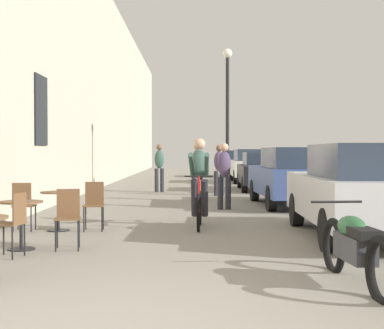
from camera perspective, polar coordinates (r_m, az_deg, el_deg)
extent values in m
plane|color=gray|center=(4.97, -5.61, -15.73)|extent=(88.00, 88.00, 0.00)
cube|color=#B7AD99|center=(19.34, -11.65, 9.62)|extent=(0.50, 68.00, 8.52)
cube|color=black|center=(14.50, -14.45, 5.22)|extent=(0.04, 1.10, 1.70)
cylinder|color=black|center=(8.97, -16.29, -8.02)|extent=(0.40, 0.40, 0.02)
cylinder|color=black|center=(8.92, -16.30, -5.82)|extent=(0.05, 0.05, 0.67)
cylinder|color=brown|center=(8.88, -16.32, -3.58)|extent=(0.64, 0.64, 0.02)
cylinder|color=black|center=(8.60, -10.93, -6.95)|extent=(0.02, 0.02, 0.45)
cylinder|color=black|center=(8.61, -13.09, -6.94)|extent=(0.02, 0.02, 0.45)
cylinder|color=black|center=(8.91, -10.84, -6.65)|extent=(0.02, 0.02, 0.45)
cylinder|color=black|center=(8.93, -12.93, -6.64)|extent=(0.02, 0.02, 0.45)
cube|color=brown|center=(8.73, -11.95, -5.27)|extent=(0.43, 0.43, 0.02)
cube|color=brown|center=(8.89, -11.89, -3.73)|extent=(0.34, 0.07, 0.42)
cylinder|color=black|center=(8.57, -17.89, -7.01)|extent=(0.02, 0.02, 0.45)
cylinder|color=black|center=(8.14, -17.10, -7.45)|extent=(0.02, 0.02, 0.45)
cylinder|color=black|center=(8.41, -15.99, -7.15)|extent=(0.02, 0.02, 0.45)
cube|color=brown|center=(8.32, -17.52, -5.62)|extent=(0.46, 0.46, 0.02)
cube|color=brown|center=(8.21, -16.44, -4.17)|extent=(0.10, 0.34, 0.42)
cylinder|color=black|center=(10.88, -12.83, -6.36)|extent=(0.40, 0.40, 0.02)
cylinder|color=black|center=(10.84, -12.84, -4.54)|extent=(0.05, 0.05, 0.67)
cylinder|color=brown|center=(10.81, -12.84, -2.70)|extent=(0.64, 0.64, 0.02)
cylinder|color=black|center=(11.21, -16.58, -5.05)|extent=(0.02, 0.02, 0.45)
cylinder|color=black|center=(11.13, -14.97, -5.09)|extent=(0.02, 0.02, 0.45)
cylinder|color=black|center=(10.90, -17.03, -5.24)|extent=(0.02, 0.02, 0.45)
cylinder|color=black|center=(10.81, -15.38, -5.28)|extent=(0.02, 0.02, 0.45)
cube|color=brown|center=(10.99, -16.00, -3.94)|extent=(0.39, 0.39, 0.02)
cube|color=brown|center=(10.80, -16.25, -2.87)|extent=(0.34, 0.03, 0.42)
cylinder|color=black|center=(10.55, -8.64, -5.41)|extent=(0.02, 0.02, 0.45)
cylinder|color=black|center=(10.58, -10.39, -5.39)|extent=(0.02, 0.02, 0.45)
cylinder|color=black|center=(10.87, -8.51, -5.21)|extent=(0.02, 0.02, 0.45)
cylinder|color=black|center=(10.90, -10.21, -5.20)|extent=(0.02, 0.02, 0.45)
cube|color=brown|center=(10.70, -9.44, -4.05)|extent=(0.41, 0.41, 0.02)
cube|color=brown|center=(10.86, -9.36, -2.81)|extent=(0.34, 0.05, 0.42)
torus|color=black|center=(10.50, 0.91, -4.85)|extent=(0.08, 0.71, 0.71)
torus|color=black|center=(11.54, 1.07, -4.29)|extent=(0.08, 0.71, 0.71)
cylinder|color=maroon|center=(11.43, 1.06, -2.91)|extent=(0.04, 0.22, 0.58)
cylinder|color=maroon|center=(10.91, 0.99, -1.35)|extent=(0.07, 0.83, 0.14)
cylinder|color=maroon|center=(10.49, 0.92, -3.02)|extent=(0.04, 0.09, 0.67)
cylinder|color=maroon|center=(11.04, 1.00, -4.34)|extent=(0.08, 1.00, 0.12)
cylinder|color=black|center=(10.50, 0.92, -1.18)|extent=(0.52, 0.05, 0.03)
ellipsoid|color=black|center=(11.32, 1.05, -1.36)|extent=(0.12, 0.24, 0.06)
ellipsoid|color=#38564C|center=(11.23, 1.04, 0.03)|extent=(0.35, 0.36, 0.59)
sphere|color=tan|center=(11.19, 1.03, 2.04)|extent=(0.22, 0.22, 0.22)
cylinder|color=#26262D|center=(11.19, 1.54, -3.34)|extent=(0.15, 0.40, 0.75)
cylinder|color=#26262D|center=(11.19, 0.51, -3.34)|extent=(0.15, 0.40, 0.75)
cylinder|color=#38564C|center=(10.84, 1.73, -0.05)|extent=(0.11, 0.75, 0.48)
cylinder|color=#38564C|center=(10.85, 0.23, -0.05)|extent=(0.14, 0.75, 0.48)
cylinder|color=#26262D|center=(14.49, 3.87, -2.85)|extent=(0.14, 0.14, 0.81)
cylinder|color=#26262D|center=(14.46, 3.09, -2.86)|extent=(0.14, 0.14, 0.81)
ellipsoid|color=#4C3D5B|center=(14.44, 3.49, 0.02)|extent=(0.36, 0.27, 0.64)
sphere|color=tan|center=(14.43, 3.49, 1.69)|extent=(0.22, 0.22, 0.22)
cylinder|color=#26262D|center=(16.90, 0.46, -2.21)|extent=(0.14, 0.14, 0.84)
cylinder|color=#26262D|center=(16.93, 1.13, -2.20)|extent=(0.14, 0.14, 0.84)
ellipsoid|color=#38564C|center=(16.88, 0.80, 0.35)|extent=(0.37, 0.29, 0.67)
sphere|color=tan|center=(16.88, 0.80, 1.82)|extent=(0.22, 0.22, 0.22)
cylinder|color=#26262D|center=(18.87, 3.27, -1.88)|extent=(0.14, 0.14, 0.82)
cylinder|color=#26262D|center=(18.84, 2.67, -1.89)|extent=(0.14, 0.14, 0.82)
ellipsoid|color=#4C3D5B|center=(18.82, 2.97, 0.34)|extent=(0.36, 0.27, 0.65)
sphere|color=brown|center=(18.82, 2.97, 1.63)|extent=(0.22, 0.22, 0.22)
cylinder|color=#26262D|center=(20.68, -3.26, -1.56)|extent=(0.14, 0.14, 0.85)
cylinder|color=#26262D|center=(20.67, -2.71, -1.57)|extent=(0.14, 0.14, 0.85)
ellipsoid|color=#38564C|center=(20.65, -2.99, 0.54)|extent=(0.34, 0.25, 0.67)
sphere|color=brown|center=(20.65, -2.99, 1.74)|extent=(0.22, 0.22, 0.22)
cylinder|color=black|center=(19.38, 3.80, 3.79)|extent=(0.12, 0.12, 4.60)
sphere|color=silver|center=(19.64, 3.81, 10.92)|extent=(0.32, 0.32, 0.32)
cube|color=#B7B7BC|center=(10.15, 16.54, -3.13)|extent=(1.93, 4.47, 0.72)
cube|color=#283342|center=(9.61, 17.38, 0.36)|extent=(1.59, 2.43, 0.54)
cylinder|color=black|center=(11.44, 10.58, -4.42)|extent=(0.22, 0.64, 0.64)
cylinder|color=black|center=(8.58, 13.65, -6.34)|extent=(0.22, 0.64, 0.64)
cube|color=#384C84|center=(15.66, 10.21, -1.59)|extent=(1.95, 4.43, 0.71)
cube|color=#283342|center=(15.12, 10.63, 0.66)|extent=(1.60, 2.41, 0.53)
cylinder|color=black|center=(16.96, 6.48, -2.56)|extent=(0.22, 0.64, 0.63)
cylinder|color=black|center=(17.27, 11.90, -2.51)|extent=(0.22, 0.64, 0.63)
cylinder|color=black|center=(14.11, 8.13, -3.34)|extent=(0.22, 0.64, 0.63)
cylinder|color=black|center=(14.48, 14.58, -3.25)|extent=(0.22, 0.64, 0.63)
cube|color=black|center=(21.69, 7.24, -0.93)|extent=(1.75, 4.05, 0.65)
cube|color=#283342|center=(21.20, 7.37, 0.56)|extent=(1.44, 2.20, 0.49)
cylinder|color=black|center=(22.97, 5.02, -1.62)|extent=(0.20, 0.58, 0.58)
cylinder|color=black|center=(23.11, 8.77, -1.61)|extent=(0.20, 0.58, 0.58)
cylinder|color=black|center=(20.33, 5.48, -1.99)|extent=(0.20, 0.58, 0.58)
cylinder|color=black|center=(20.49, 9.71, -1.98)|extent=(0.20, 0.58, 0.58)
cube|color=beige|center=(27.31, 6.12, -0.35)|extent=(1.83, 4.39, 0.71)
cube|color=#283342|center=(26.78, 6.24, 0.95)|extent=(1.53, 2.37, 0.53)
cylinder|color=black|center=(28.69, 4.17, -0.98)|extent=(0.21, 0.63, 0.63)
cylinder|color=black|center=(28.85, 7.44, -0.98)|extent=(0.21, 0.63, 0.63)
cylinder|color=black|center=(25.81, 4.63, -1.24)|extent=(0.21, 0.63, 0.63)
cylinder|color=black|center=(25.99, 8.26, -1.23)|extent=(0.21, 0.63, 0.63)
cube|color=black|center=(33.26, 5.01, -0.09)|extent=(1.76, 4.26, 0.69)
cube|color=#283342|center=(32.74, 5.08, 0.95)|extent=(1.48, 2.30, 0.51)
cylinder|color=black|center=(34.61, 3.49, -0.61)|extent=(0.20, 0.61, 0.61)
cylinder|color=black|center=(34.74, 6.13, -0.60)|extent=(0.20, 0.61, 0.61)
cylinder|color=black|center=(31.81, 3.78, -0.77)|extent=(0.20, 0.61, 0.61)
cylinder|color=black|center=(31.95, 6.65, -0.77)|extent=(0.20, 0.61, 0.61)
torus|color=black|center=(7.28, 14.10, -7.86)|extent=(0.14, 0.69, 0.69)
cube|color=#333338|center=(6.59, 16.09, -7.96)|extent=(0.30, 0.78, 0.28)
ellipsoid|color=#23512D|center=(6.65, 15.81, -5.95)|extent=(0.32, 0.54, 0.24)
cube|color=black|center=(6.30, 16.99, -6.55)|extent=(0.27, 0.46, 0.10)
cylinder|color=black|center=(7.12, 14.38, -3.61)|extent=(0.62, 0.08, 0.03)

